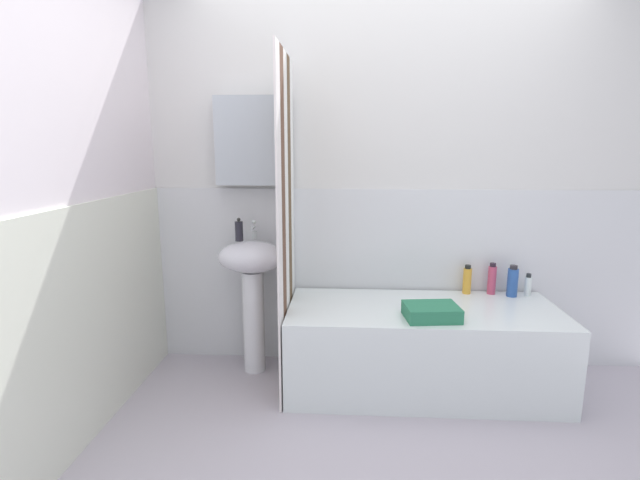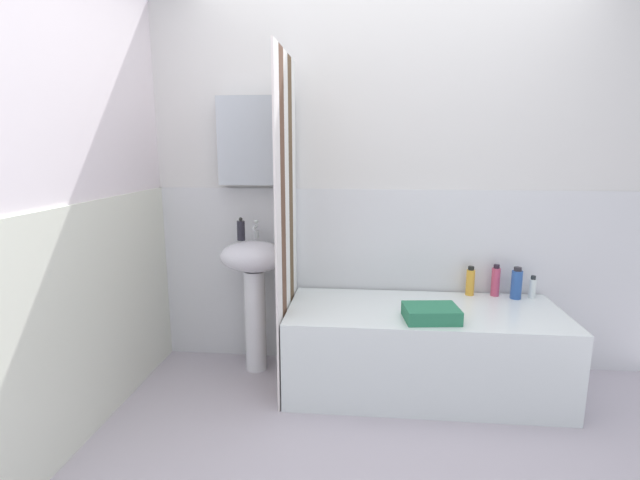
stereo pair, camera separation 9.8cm
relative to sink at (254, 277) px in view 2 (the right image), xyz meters
name	(u,v)px [view 2 (the right image)]	position (x,y,z in m)	size (l,w,h in m)	color
wall_back_tiled	(379,198)	(0.80, 0.23, 0.50)	(3.60, 0.18, 2.40)	silver
wall_left_tiled	(80,219)	(-0.72, -0.69, 0.47)	(0.07, 1.81, 2.40)	silver
sink	(254,277)	(0.00, 0.00, 0.00)	(0.44, 0.34, 0.88)	white
faucet	(256,230)	(0.00, 0.08, 0.30)	(0.03, 0.12, 0.12)	silver
soap_dispenser	(241,230)	(-0.08, 0.02, 0.30)	(0.05, 0.05, 0.15)	#24242E
bathtub	(422,349)	(1.08, -0.16, -0.38)	(1.63, 0.70, 0.52)	white
shower_curtain	(287,227)	(0.25, -0.16, 0.36)	(0.01, 0.70, 2.00)	white
shampoo_bottle	(532,288)	(1.79, 0.12, -0.06)	(0.04, 0.04, 0.15)	white
lotion_bottle	(516,284)	(1.68, 0.09, -0.03)	(0.07, 0.07, 0.21)	#2B55A4
body_wash_bottle	(496,281)	(1.56, 0.14, -0.03)	(0.05, 0.05, 0.21)	#C14467
conditioner_bottle	(470,282)	(1.40, 0.14, -0.03)	(0.05, 0.05, 0.19)	gold
towel_folded	(431,313)	(1.09, -0.35, -0.09)	(0.30, 0.22, 0.08)	#2C7854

